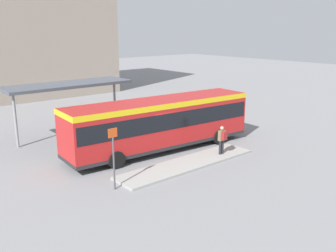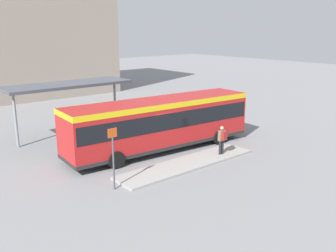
{
  "view_description": "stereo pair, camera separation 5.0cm",
  "coord_description": "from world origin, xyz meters",
  "px_view_note": "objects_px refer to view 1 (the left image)",
  "views": [
    {
      "loc": [
        -13.13,
        -16.27,
        6.93
      ],
      "look_at": [
        0.57,
        0.0,
        1.34
      ],
      "focal_mm": 40.0,
      "sensor_mm": 36.0,
      "label": 1
    },
    {
      "loc": [
        -13.1,
        -16.31,
        6.93
      ],
      "look_at": [
        0.57,
        0.0,
        1.34
      ],
      "focal_mm": 40.0,
      "sensor_mm": 36.0,
      "label": 2
    }
  ],
  "objects_px": {
    "pedestrian_waiting": "(222,138)",
    "bicycle_white": "(222,118)",
    "city_bus": "(161,121)",
    "bicycle_black": "(219,116)",
    "bicycle_green": "(209,115)",
    "platform_sign": "(114,156)",
    "potted_planter_near_shelter": "(73,138)"
  },
  "relations": [
    {
      "from": "city_bus",
      "to": "bicycle_white",
      "type": "height_order",
      "value": "city_bus"
    },
    {
      "from": "city_bus",
      "to": "platform_sign",
      "type": "relative_size",
      "value": 4.14
    },
    {
      "from": "pedestrian_waiting",
      "to": "bicycle_black",
      "type": "height_order",
      "value": "pedestrian_waiting"
    },
    {
      "from": "bicycle_green",
      "to": "platform_sign",
      "type": "height_order",
      "value": "platform_sign"
    },
    {
      "from": "city_bus",
      "to": "bicycle_black",
      "type": "xyz_separation_m",
      "value": [
        7.96,
        2.69,
        -1.39
      ]
    },
    {
      "from": "pedestrian_waiting",
      "to": "potted_planter_near_shelter",
      "type": "xyz_separation_m",
      "value": [
        -5.83,
        6.36,
        -0.32
      ]
    },
    {
      "from": "bicycle_green",
      "to": "platform_sign",
      "type": "xyz_separation_m",
      "value": [
        -12.7,
        -6.44,
        1.22
      ]
    },
    {
      "from": "potted_planter_near_shelter",
      "to": "pedestrian_waiting",
      "type": "bearing_deg",
      "value": -47.5
    },
    {
      "from": "potted_planter_near_shelter",
      "to": "bicycle_white",
      "type": "bearing_deg",
      "value": -6.46
    },
    {
      "from": "bicycle_white",
      "to": "bicycle_green",
      "type": "height_order",
      "value": "bicycle_white"
    },
    {
      "from": "bicycle_green",
      "to": "bicycle_black",
      "type": "bearing_deg",
      "value": -160.79
    },
    {
      "from": "bicycle_green",
      "to": "potted_planter_near_shelter",
      "type": "bearing_deg",
      "value": 84.75
    },
    {
      "from": "city_bus",
      "to": "platform_sign",
      "type": "height_order",
      "value": "city_bus"
    },
    {
      "from": "bicycle_black",
      "to": "platform_sign",
      "type": "bearing_deg",
      "value": -72.33
    },
    {
      "from": "city_bus",
      "to": "bicycle_black",
      "type": "height_order",
      "value": "city_bus"
    },
    {
      "from": "city_bus",
      "to": "potted_planter_near_shelter",
      "type": "relative_size",
      "value": 8.36
    },
    {
      "from": "pedestrian_waiting",
      "to": "bicycle_white",
      "type": "distance_m",
      "value": 7.64
    },
    {
      "from": "potted_planter_near_shelter",
      "to": "bicycle_green",
      "type": "bearing_deg",
      "value": 0.68
    },
    {
      "from": "bicycle_black",
      "to": "bicycle_white",
      "type": "bearing_deg",
      "value": -35.02
    },
    {
      "from": "pedestrian_waiting",
      "to": "bicycle_green",
      "type": "distance_m",
      "value": 8.7
    },
    {
      "from": "bicycle_green",
      "to": "potted_planter_near_shelter",
      "type": "height_order",
      "value": "potted_planter_near_shelter"
    },
    {
      "from": "bicycle_black",
      "to": "bicycle_green",
      "type": "height_order",
      "value": "bicycle_black"
    },
    {
      "from": "pedestrian_waiting",
      "to": "platform_sign",
      "type": "bearing_deg",
      "value": 91.23
    },
    {
      "from": "city_bus",
      "to": "bicycle_black",
      "type": "bearing_deg",
      "value": 23.01
    },
    {
      "from": "potted_planter_near_shelter",
      "to": "platform_sign",
      "type": "bearing_deg",
      "value": -100.08
    },
    {
      "from": "platform_sign",
      "to": "bicycle_white",
      "type": "bearing_deg",
      "value": 21.6
    },
    {
      "from": "platform_sign",
      "to": "city_bus",
      "type": "bearing_deg",
      "value": 30.84
    },
    {
      "from": "bicycle_white",
      "to": "bicycle_green",
      "type": "distance_m",
      "value": 1.44
    },
    {
      "from": "bicycle_white",
      "to": "bicycle_black",
      "type": "relative_size",
      "value": 1.0
    },
    {
      "from": "bicycle_white",
      "to": "pedestrian_waiting",
      "type": "bearing_deg",
      "value": -49.03
    },
    {
      "from": "bicycle_black",
      "to": "bicycle_green",
      "type": "relative_size",
      "value": 1.09
    },
    {
      "from": "bicycle_white",
      "to": "bicycle_green",
      "type": "relative_size",
      "value": 1.09
    }
  ]
}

